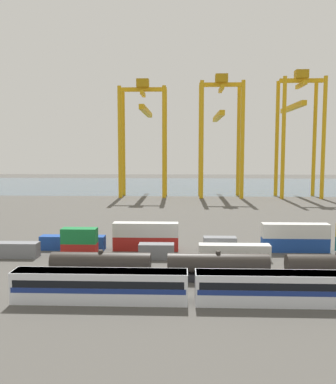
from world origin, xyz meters
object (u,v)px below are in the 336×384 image
at_px(gantry_crane_west, 144,125).
at_px(gantry_crane_central, 220,125).
at_px(freight_tank_row, 277,267).
at_px(gantry_crane_east, 298,122).
at_px(passenger_train, 191,286).

bearing_deg(gantry_crane_west, gantry_crane_central, -1.02).
distance_m(freight_tank_row, gantry_crane_east, 118.22).
distance_m(passenger_train, gantry_crane_west, 124.46).
distance_m(passenger_train, freight_tank_row, 15.30).
height_order(freight_tank_row, gantry_crane_east, gantry_crane_east).
distance_m(freight_tank_row, gantry_crane_central, 113.99).
distance_m(freight_tank_row, gantry_crane_west, 118.30).
bearing_deg(passenger_train, gantry_crane_central, 83.53).
bearing_deg(freight_tank_row, gantry_crane_west, 104.92).
xyz_separation_m(gantry_crane_west, gantry_crane_central, (30.88, -0.55, 0.00)).
bearing_deg(gantry_crane_east, freight_tank_row, -106.23).
bearing_deg(gantry_crane_east, passenger_train, -110.44).
xyz_separation_m(passenger_train, freight_tank_row, (12.37, 9.00, -0.15)).
relative_size(passenger_train, gantry_crane_east, 0.88).
bearing_deg(gantry_crane_west, gantry_crane_east, -0.97).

